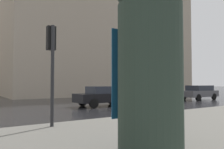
{
  "coord_description": "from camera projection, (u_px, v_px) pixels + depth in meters",
  "views": [
    {
      "loc": [
        -11.34,
        -0.43,
        1.63
      ],
      "look_at": [
        0.28,
        -8.22,
        2.17
      ],
      "focal_mm": 36.38,
      "sensor_mm": 36.0,
      "label": 1
    }
  ],
  "objects": [
    {
      "name": "billboard_column",
      "position": [
        150.0,
        65.0,
        4.65
      ],
      "size": [
        1.39,
        1.39,
        3.62
      ],
      "color": "#28382D",
      "rests_on": "sidewalk_pavement"
    },
    {
      "name": "haussmann_block_corner",
      "position": [
        99.0,
        16.0,
        36.1
      ],
      "size": [
        14.01,
        27.7,
        25.34
      ],
      "color": "tan",
      "rests_on": "ground_plane"
    },
    {
      "name": "traffic_signal_post",
      "position": [
        51.0,
        54.0,
        7.96
      ],
      "size": [
        0.44,
        0.3,
        3.5
      ],
      "color": "#232326",
      "rests_on": "sidewalk_pavement"
    },
    {
      "name": "car_dark_grey",
      "position": [
        199.0,
        92.0,
        22.39
      ],
      "size": [
        1.85,
        4.1,
        1.41
      ],
      "color": "#4C4C51",
      "rests_on": "ground_plane"
    },
    {
      "name": "car_black",
      "position": [
        104.0,
        95.0,
        16.24
      ],
      "size": [
        1.85,
        4.1,
        1.41
      ],
      "color": "black",
      "rests_on": "ground_plane"
    }
  ]
}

